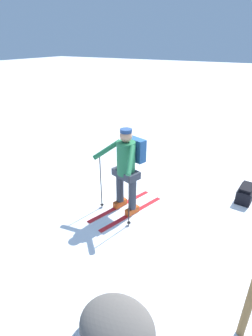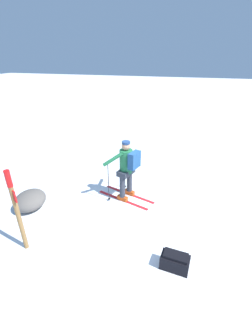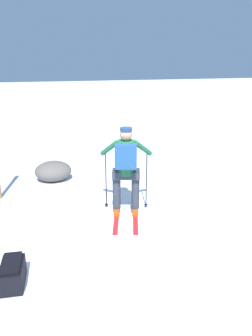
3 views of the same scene
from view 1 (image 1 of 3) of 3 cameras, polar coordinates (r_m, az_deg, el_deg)
The scene contains 4 objects.
ground_plane at distance 5.70m, azimuth 6.71°, elevation -6.76°, with size 80.00×80.00×0.00m, color white.
skier at distance 4.87m, azimuth 0.23°, elevation 0.56°, with size 1.04×1.67×1.69m.
dropped_backpack at distance 6.09m, azimuth 24.61°, elevation -5.07°, with size 0.34×0.56×0.35m.
rock_boulder at distance 3.37m, azimuth -1.98°, elevation -31.27°, with size 0.88×0.75×0.48m, color #5B5651.
Camera 1 is at (-1.84, 4.44, 3.08)m, focal length 28.00 mm.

